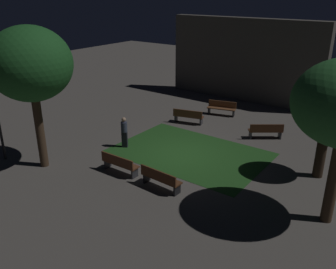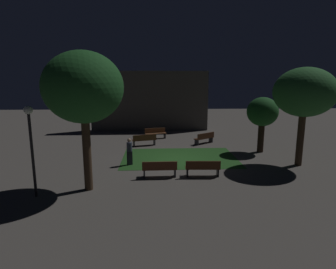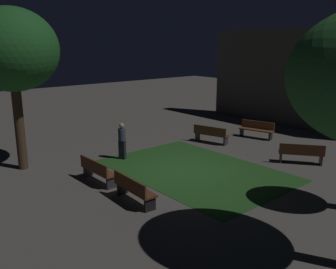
{
  "view_description": "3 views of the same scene",
  "coord_description": "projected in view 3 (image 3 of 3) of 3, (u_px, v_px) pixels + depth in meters",
  "views": [
    {
      "loc": [
        8.9,
        -13.2,
        7.53
      ],
      "look_at": [
        -0.43,
        -0.51,
        1.14
      ],
      "focal_mm": 38.4,
      "sensor_mm": 36.0,
      "label": 1
    },
    {
      "loc": [
        -1.32,
        -17.22,
        5.06
      ],
      "look_at": [
        -0.56,
        -0.23,
        1.68
      ],
      "focal_mm": 30.37,
      "sensor_mm": 36.0,
      "label": 2
    },
    {
      "loc": [
        9.99,
        -9.25,
        4.94
      ],
      "look_at": [
        -0.19,
        -0.6,
        1.56
      ],
      "focal_mm": 39.1,
      "sensor_mm": 36.0,
      "label": 3
    }
  ],
  "objects": [
    {
      "name": "bench_near_trees",
      "position": [
        133.0,
        189.0,
        11.48
      ],
      "size": [
        1.82,
        0.56,
        0.88
      ],
      "color": "#512D19",
      "rests_on": "ground"
    },
    {
      "name": "building_wall_backdrop",
      "position": [
        293.0,
        78.0,
        21.7
      ],
      "size": [
        11.3,
        0.8,
        5.74
      ],
      "primitive_type": "cube",
      "color": "#4C4742",
      "rests_on": "ground"
    },
    {
      "name": "bench_by_lamp",
      "position": [
        97.0,
        170.0,
        13.14
      ],
      "size": [
        1.81,
        0.51,
        0.88
      ],
      "color": "brown",
      "rests_on": "ground"
    },
    {
      "name": "pedestrian",
      "position": [
        122.0,
        140.0,
        15.73
      ],
      "size": [
        0.34,
        0.32,
        1.61
      ],
      "color": "black",
      "rests_on": "ground"
    },
    {
      "name": "bench_path_side",
      "position": [
        301.0,
        153.0,
        15.17
      ],
      "size": [
        1.73,
        1.46,
        0.88
      ],
      "color": "#422314",
      "rests_on": "ground"
    },
    {
      "name": "grass_lawn",
      "position": [
        195.0,
        170.0,
        14.55
      ],
      "size": [
        7.31,
        4.96,
        0.01
      ],
      "primitive_type": "cube",
      "color": "#23511E",
      "rests_on": "ground"
    },
    {
      "name": "bench_front_right",
      "position": [
        257.0,
        129.0,
        19.38
      ],
      "size": [
        1.86,
        0.93,
        0.88
      ],
      "color": "brown",
      "rests_on": "ground"
    },
    {
      "name": "ground_plane",
      "position": [
        183.0,
        171.0,
        14.4
      ],
      "size": [
        60.0,
        60.0,
        0.0
      ],
      "primitive_type": "plane",
      "color": "#56514C"
    },
    {
      "name": "bench_lawn_edge",
      "position": [
        211.0,
        134.0,
        18.35
      ],
      "size": [
        1.86,
        0.93,
        0.88
      ],
      "color": "brown",
      "rests_on": "ground"
    },
    {
      "name": "tree_near_wall",
      "position": [
        12.0,
        51.0,
        13.61
      ],
      "size": [
        3.47,
        3.47,
        6.24
      ],
      "color": "#423021",
      "rests_on": "ground"
    }
  ]
}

